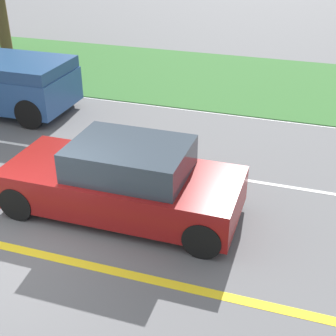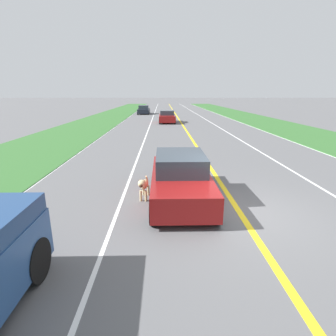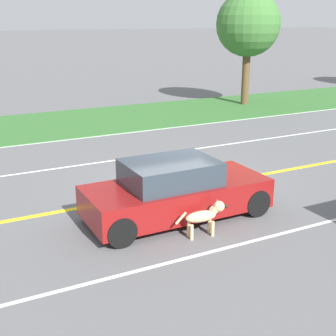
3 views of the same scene
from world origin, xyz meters
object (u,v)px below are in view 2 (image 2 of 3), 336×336
(car_trailing_near, at_px, (167,117))
(car_trailing_mid, at_px, (144,110))
(dog, at_px, (144,185))
(ego_car, at_px, (180,178))

(car_trailing_near, height_order, car_trailing_mid, car_trailing_mid)
(dog, xyz_separation_m, car_trailing_near, (-1.16, -22.98, 0.17))
(ego_car, distance_m, car_trailing_near, 22.86)
(ego_car, height_order, dog, ego_car)
(dog, bearing_deg, car_trailing_near, -86.99)
(dog, height_order, car_trailing_near, car_trailing_near)
(car_trailing_near, bearing_deg, ego_car, 90.01)
(ego_car, xyz_separation_m, dog, (1.17, 0.12, -0.19))
(dog, bearing_deg, ego_car, -168.03)
(car_trailing_near, bearing_deg, car_trailing_mid, -75.07)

